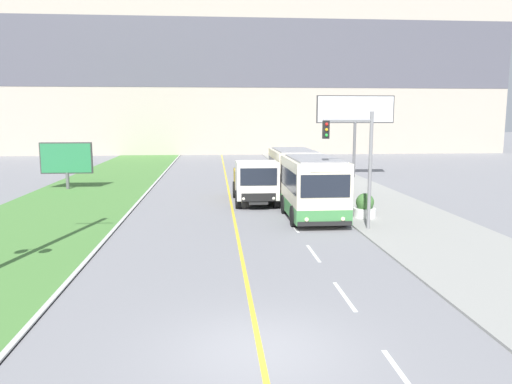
{
  "coord_description": "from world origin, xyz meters",
  "views": [
    {
      "loc": [
        -0.96,
        -10.38,
        5.16
      ],
      "look_at": [
        1.1,
        14.31,
        1.4
      ],
      "focal_mm": 35.0,
      "sensor_mm": 36.0,
      "label": 1
    }
  ],
  "objects_px": {
    "city_bus": "(302,180)",
    "billboard_small": "(66,159)",
    "billboard_large": "(355,113)",
    "planter_round_near": "(365,207)",
    "dump_truck": "(256,183)",
    "planter_round_far": "(310,175)",
    "traffic_light_mast": "(356,155)",
    "planter_round_second": "(339,193)",
    "planter_round_third": "(321,182)"
  },
  "relations": [
    {
      "from": "dump_truck",
      "to": "planter_round_second",
      "type": "distance_m",
      "value": 5.19
    },
    {
      "from": "planter_round_near",
      "to": "planter_round_third",
      "type": "bearing_deg",
      "value": 91.12
    },
    {
      "from": "planter_round_near",
      "to": "city_bus",
      "type": "bearing_deg",
      "value": 130.21
    },
    {
      "from": "dump_truck",
      "to": "billboard_small",
      "type": "relative_size",
      "value": 1.83
    },
    {
      "from": "city_bus",
      "to": "billboard_small",
      "type": "bearing_deg",
      "value": 150.29
    },
    {
      "from": "planter_round_second",
      "to": "planter_round_third",
      "type": "distance_m",
      "value": 4.9
    },
    {
      "from": "city_bus",
      "to": "billboard_large",
      "type": "xyz_separation_m",
      "value": [
        6.79,
        13.51,
        3.89
      ]
    },
    {
      "from": "dump_truck",
      "to": "planter_round_second",
      "type": "bearing_deg",
      "value": 4.14
    },
    {
      "from": "billboard_small",
      "to": "planter_round_third",
      "type": "xyz_separation_m",
      "value": [
        17.9,
        -2.17,
        -1.59
      ]
    },
    {
      "from": "traffic_light_mast",
      "to": "billboard_large",
      "type": "relative_size",
      "value": 0.78
    },
    {
      "from": "planter_round_second",
      "to": "planter_round_third",
      "type": "xyz_separation_m",
      "value": [
        -0.12,
        4.9,
        0.0
      ]
    },
    {
      "from": "traffic_light_mast",
      "to": "billboard_small",
      "type": "relative_size",
      "value": 1.49
    },
    {
      "from": "traffic_light_mast",
      "to": "planter_round_second",
      "type": "xyz_separation_m",
      "value": [
        1.22,
        7.44,
        -2.86
      ]
    },
    {
      "from": "city_bus",
      "to": "planter_round_third",
      "type": "distance_m",
      "value": 7.15
    },
    {
      "from": "billboard_large",
      "to": "planter_round_near",
      "type": "distance_m",
      "value": 17.84
    },
    {
      "from": "traffic_light_mast",
      "to": "billboard_small",
      "type": "distance_m",
      "value": 22.23
    },
    {
      "from": "billboard_large",
      "to": "planter_round_third",
      "type": "xyz_separation_m",
      "value": [
        -4.31,
        -6.87,
        -4.9
      ]
    },
    {
      "from": "billboard_large",
      "to": "city_bus",
      "type": "bearing_deg",
      "value": -116.68
    },
    {
      "from": "city_bus",
      "to": "planter_round_far",
      "type": "relative_size",
      "value": 10.63
    },
    {
      "from": "dump_truck",
      "to": "planter_round_near",
      "type": "relative_size",
      "value": 5.39
    },
    {
      "from": "city_bus",
      "to": "billboard_small",
      "type": "relative_size",
      "value": 3.29
    },
    {
      "from": "dump_truck",
      "to": "billboard_small",
      "type": "xyz_separation_m",
      "value": [
        -12.89,
        7.43,
        0.88
      ]
    },
    {
      "from": "dump_truck",
      "to": "planter_round_near",
      "type": "height_order",
      "value": "dump_truck"
    },
    {
      "from": "traffic_light_mast",
      "to": "planter_round_third",
      "type": "bearing_deg",
      "value": 84.92
    },
    {
      "from": "city_bus",
      "to": "planter_round_second",
      "type": "relative_size",
      "value": 10.16
    },
    {
      "from": "planter_round_near",
      "to": "planter_round_far",
      "type": "xyz_separation_m",
      "value": [
        0.03,
        14.69,
        -0.05
      ]
    },
    {
      "from": "dump_truck",
      "to": "planter_round_far",
      "type": "relative_size",
      "value": 5.92
    },
    {
      "from": "planter_round_second",
      "to": "planter_round_third",
      "type": "height_order",
      "value": "planter_round_third"
    },
    {
      "from": "billboard_large",
      "to": "planter_round_far",
      "type": "relative_size",
      "value": 6.14
    },
    {
      "from": "planter_round_far",
      "to": "dump_truck",
      "type": "bearing_deg",
      "value": -117.22
    },
    {
      "from": "planter_round_third",
      "to": "planter_round_far",
      "type": "height_order",
      "value": "planter_round_third"
    },
    {
      "from": "dump_truck",
      "to": "planter_round_second",
      "type": "height_order",
      "value": "dump_truck"
    },
    {
      "from": "billboard_large",
      "to": "planter_round_far",
      "type": "height_order",
      "value": "billboard_large"
    },
    {
      "from": "planter_round_near",
      "to": "planter_round_far",
      "type": "height_order",
      "value": "planter_round_near"
    },
    {
      "from": "billboard_small",
      "to": "planter_round_near",
      "type": "bearing_deg",
      "value": -33.46
    },
    {
      "from": "planter_round_third",
      "to": "planter_round_far",
      "type": "distance_m",
      "value": 4.9
    },
    {
      "from": "billboard_large",
      "to": "planter_round_far",
      "type": "xyz_separation_m",
      "value": [
        -4.09,
        -1.98,
        -4.92
      ]
    },
    {
      "from": "city_bus",
      "to": "planter_round_second",
      "type": "distance_m",
      "value": 3.28
    },
    {
      "from": "planter_round_second",
      "to": "planter_round_third",
      "type": "relative_size",
      "value": 1.0
    },
    {
      "from": "dump_truck",
      "to": "billboard_large",
      "type": "relative_size",
      "value": 0.96
    },
    {
      "from": "planter_round_near",
      "to": "planter_round_second",
      "type": "distance_m",
      "value": 4.9
    },
    {
      "from": "billboard_small",
      "to": "planter_round_third",
      "type": "relative_size",
      "value": 3.08
    },
    {
      "from": "billboard_small",
      "to": "dump_truck",
      "type": "bearing_deg",
      "value": -29.97
    },
    {
      "from": "billboard_large",
      "to": "traffic_light_mast",
      "type": "bearing_deg",
      "value": -105.72
    },
    {
      "from": "billboard_large",
      "to": "planter_round_second",
      "type": "xyz_separation_m",
      "value": [
        -4.19,
        -11.77,
        -4.9
      ]
    },
    {
      "from": "billboard_large",
      "to": "billboard_small",
      "type": "bearing_deg",
      "value": -168.04
    },
    {
      "from": "city_bus",
      "to": "dump_truck",
      "type": "distance_m",
      "value": 2.89
    },
    {
      "from": "planter_round_second",
      "to": "dump_truck",
      "type": "bearing_deg",
      "value": -175.86
    },
    {
      "from": "planter_round_near",
      "to": "planter_round_far",
      "type": "relative_size",
      "value": 1.1
    },
    {
      "from": "planter_round_second",
      "to": "billboard_large",
      "type": "bearing_deg",
      "value": 70.41
    }
  ]
}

